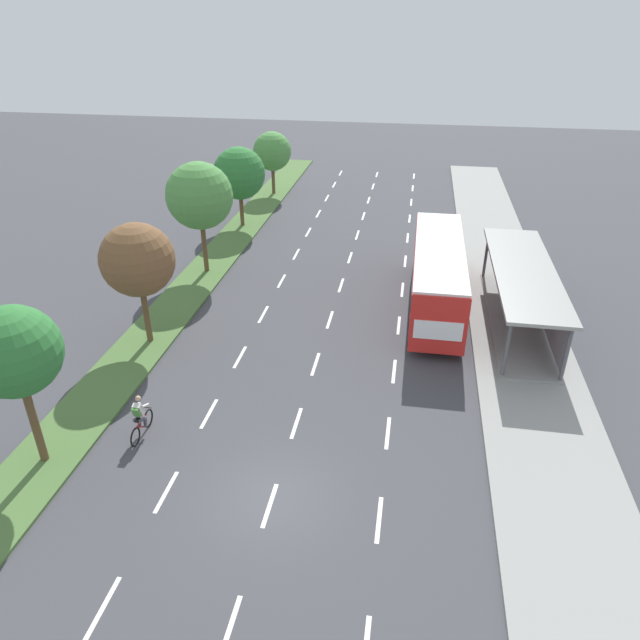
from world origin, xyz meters
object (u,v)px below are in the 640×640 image
bus (438,271)px  median_tree_second (137,260)px  bus_shelter (527,291)px  cyclist (140,418)px  median_tree_third (199,196)px  median_tree_nearest (14,352)px  median_tree_fourth (239,173)px  median_tree_fifth (272,151)px

bus → median_tree_second: median_tree_second is taller
bus_shelter → cyclist: 18.79m
bus_shelter → cyclist: bearing=-143.2°
median_tree_second → median_tree_third: median_tree_third is taller
median_tree_third → bus: bearing=-9.7°
bus → median_tree_nearest: (-13.51, -14.40, 2.42)m
bus_shelter → median_tree_nearest: 22.26m
cyclist → median_tree_fourth: (-2.95, 23.15, 3.07)m
median_tree_second → median_tree_nearest: bearing=-91.2°
median_tree_nearest → median_tree_third: size_ratio=0.91×
bus_shelter → median_tree_fourth: bearing=146.4°
cyclist → median_tree_fifth: median_tree_fifth is taller
bus_shelter → median_tree_fifth: size_ratio=2.24×
bus → median_tree_fifth: median_tree_fifth is taller
bus → median_tree_fourth: bearing=142.1°
median_tree_fourth → median_tree_third: bearing=-88.5°
median_tree_third → median_tree_fourth: size_ratio=1.16×
bus → median_tree_second: bearing=-155.6°
bus_shelter → bus: bearing=163.4°
median_tree_third → median_tree_fourth: bearing=91.5°
bus → median_tree_nearest: median_tree_nearest is taller
median_tree_second → median_tree_third: bearing=90.9°
bus → median_tree_second: 14.79m
median_tree_nearest → median_tree_fourth: size_ratio=1.06×
median_tree_nearest → cyclist: bearing=34.2°
bus_shelter → median_tree_fifth: bearing=131.1°
bus_shelter → bus: 4.47m
cyclist → median_tree_second: median_tree_second is taller
cyclist → median_tree_second: bearing=111.9°
cyclist → median_tree_third: (-2.72, 14.81, 3.88)m
bus_shelter → median_tree_second: 18.39m
cyclist → median_tree_fifth: 31.74m
cyclist → median_tree_second: size_ratio=0.32×
bus → cyclist: bearing=-130.6°
cyclist → median_tree_nearest: (-2.77, -1.88, 3.70)m
bus_shelter → median_tree_third: 18.31m
bus → median_tree_third: bearing=170.3°
median_tree_third → median_tree_fourth: (-0.22, 8.35, -0.82)m
cyclist → median_tree_fifth: (-2.65, 31.50, 2.81)m
median_tree_nearest → median_tree_fourth: bearing=90.4°
bus_shelter → bus: (-4.28, 1.27, 0.20)m
median_tree_nearest → median_tree_fourth: median_tree_nearest is taller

